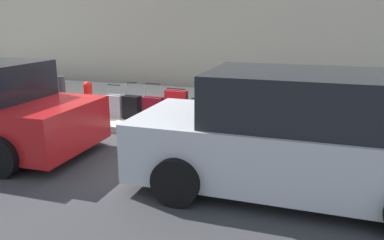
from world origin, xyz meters
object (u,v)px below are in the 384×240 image
at_px(suitcase_silver_1, 275,119).
at_px(fire_hydrant, 88,97).
at_px(suitcase_maroon_6, 154,109).
at_px(suitcase_black_7, 132,107).
at_px(suitcase_teal_4, 201,113).
at_px(bollard_post, 63,95).
at_px(suitcase_red_5, 176,107).
at_px(suitcase_black_0, 302,119).
at_px(suitcase_navy_3, 224,110).
at_px(parked_car_silver_0, 293,137).
at_px(suitcase_silver_8, 115,106).
at_px(suitcase_olive_2, 248,113).

bearing_deg(suitcase_silver_1, fire_hydrant, -0.30).
relative_size(suitcase_maroon_6, suitcase_black_7, 0.98).
xyz_separation_m(suitcase_teal_4, bollard_post, (3.36, 0.12, 0.19)).
relative_size(suitcase_silver_1, suitcase_red_5, 1.02).
distance_m(suitcase_black_0, suitcase_black_7, 3.69).
bearing_deg(suitcase_navy_3, suitcase_silver_1, 177.63).
height_order(suitcase_black_7, parked_car_silver_0, parked_car_silver_0).
xyz_separation_m(suitcase_black_7, suitcase_silver_8, (0.46, -0.04, -0.01)).
xyz_separation_m(suitcase_teal_4, suitcase_red_5, (0.57, -0.05, 0.09)).
xyz_separation_m(suitcase_navy_3, parked_car_silver_0, (-1.53, 2.38, 0.28)).
relative_size(suitcase_teal_4, suitcase_black_7, 0.68).
xyz_separation_m(suitcase_olive_2, bollard_post, (4.36, 0.22, 0.14)).
height_order(suitcase_silver_1, suitcase_teal_4, suitcase_silver_1).
height_order(suitcase_teal_4, bollard_post, bollard_post).
bearing_deg(suitcase_silver_1, suitcase_maroon_6, -1.26).
xyz_separation_m(suitcase_teal_4, suitcase_black_7, (1.61, 0.00, 0.00)).
height_order(suitcase_black_7, fire_hydrant, suitcase_black_7).
xyz_separation_m(suitcase_silver_1, suitcase_teal_4, (1.56, 0.00, 0.01)).
distance_m(suitcase_teal_4, suitcase_black_7, 1.61).
xyz_separation_m(suitcase_olive_2, suitcase_teal_4, (1.00, 0.10, -0.05)).
xyz_separation_m(suitcase_silver_8, bollard_post, (1.29, 0.16, 0.20)).
distance_m(suitcase_silver_1, suitcase_black_7, 3.17).
distance_m(suitcase_black_0, suitcase_navy_3, 1.58).
relative_size(suitcase_silver_1, bollard_post, 0.86).
bearing_deg(suitcase_silver_8, suitcase_maroon_6, -178.66).
bearing_deg(parked_car_silver_0, suitcase_navy_3, -57.22).
relative_size(suitcase_teal_4, parked_car_silver_0, 0.13).
bearing_deg(suitcase_black_7, suitcase_red_5, -177.44).
relative_size(suitcase_black_0, suitcase_black_7, 1.08).
xyz_separation_m(suitcase_black_0, suitcase_olive_2, (1.08, -0.10, 0.00)).
relative_size(suitcase_olive_2, suitcase_navy_3, 0.83).
xyz_separation_m(suitcase_red_5, suitcase_maroon_6, (0.55, -0.02, -0.09)).
bearing_deg(fire_hydrant, suitcase_navy_3, -179.63).
bearing_deg(bollard_post, suitcase_black_0, -178.71).
height_order(suitcase_silver_1, suitcase_black_7, suitcase_black_7).
bearing_deg(parked_car_silver_0, suitcase_olive_2, -67.05).
bearing_deg(suitcase_teal_4, suitcase_black_7, 0.05).
height_order(suitcase_navy_3, suitcase_red_5, suitcase_navy_3).
bearing_deg(suitcase_maroon_6, suitcase_olive_2, -179.07).
xyz_separation_m(suitcase_olive_2, suitcase_maroon_6, (2.11, 0.03, -0.05)).
bearing_deg(suitcase_black_0, suitcase_navy_3, -1.78).
height_order(suitcase_red_5, suitcase_maroon_6, suitcase_maroon_6).
distance_m(fire_hydrant, parked_car_silver_0, 5.35).
bearing_deg(suitcase_silver_8, suitcase_red_5, -179.74).
height_order(suitcase_teal_4, parked_car_silver_0, parked_car_silver_0).
bearing_deg(suitcase_black_7, suitcase_navy_3, -178.70).
relative_size(suitcase_black_0, bollard_post, 1.02).
height_order(suitcase_teal_4, suitcase_red_5, suitcase_red_5).
height_order(suitcase_olive_2, suitcase_maroon_6, same).
distance_m(suitcase_black_0, bollard_post, 5.44).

